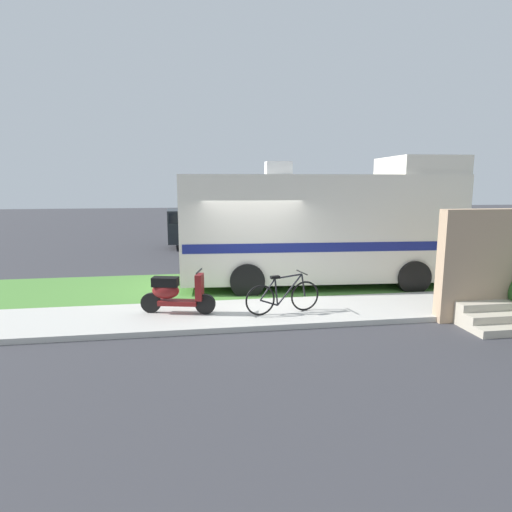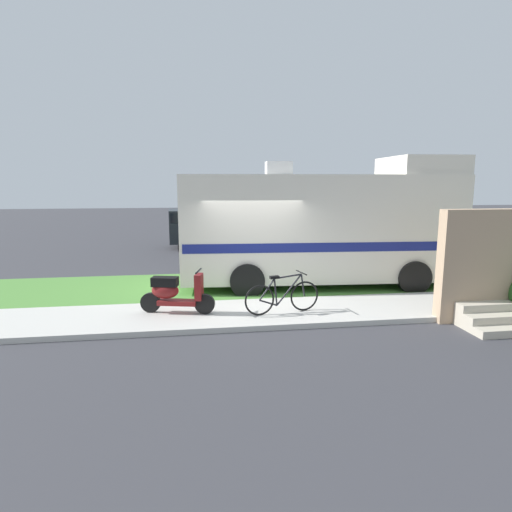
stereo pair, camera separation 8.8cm
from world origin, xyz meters
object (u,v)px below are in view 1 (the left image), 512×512
Objects in this scene: bicycle at (283,296)px; pickup_truck_far at (217,227)px; bottle_green at (502,301)px; motorhome_rv at (321,225)px; pickup_truck_near at (340,234)px; bottle_spare at (468,299)px; scooter at (175,293)px.

pickup_truck_far reaches higher than bicycle.
motorhome_rv is at bearing 138.03° from bottle_green.
bicycle is at bearing -118.17° from pickup_truck_near.
bottle_spare is at bearing 157.18° from bottle_green.
motorhome_rv is at bearing 31.59° from scooter.
scooter is at bearing -98.85° from pickup_truck_far.
bicycle is at bearing -86.22° from pickup_truck_far.
bottle_green is 1.01× the size of bottle_spare.
scooter is at bearing 171.50° from bicycle.
scooter is at bearing 175.53° from bottle_green.
pickup_truck_near reaches higher than bottle_green.
pickup_truck_far is at bearing 118.05° from bottle_green.
scooter is 2.35m from bicycle.
pickup_truck_far is 21.51× the size of bottle_green.
pickup_truck_far is (-0.71, 10.74, 0.43)m from bicycle.
pickup_truck_near reaches higher than pickup_truck_far.
bottle_spare is at bearing -2.58° from scooter.
scooter is 0.95× the size of bicycle.
bicycle is (2.33, -0.35, -0.08)m from scooter.
pickup_truck_far reaches higher than scooter.
pickup_truck_far is 21.71× the size of bottle_spare.
pickup_truck_near is at bearing 94.76° from bottle_spare.
pickup_truck_near is 21.15× the size of bottle_green.
motorhome_rv is 4.53× the size of bicycle.
pickup_truck_near is at bearing 63.90° from motorhome_rv.
bottle_green is (5.14, -0.24, -0.26)m from bicycle.
motorhome_rv is 4.89m from scooter.
bicycle is 6.36× the size of bottle_green.
bottle_green is at bearing -2.63° from bicycle.
pickup_truck_near is at bearing 61.83° from bicycle.
bottle_green is at bearing -4.47° from scooter.
bottle_green is 0.71m from bottle_spare.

